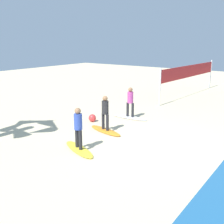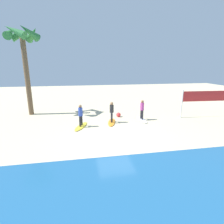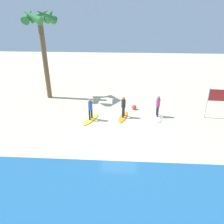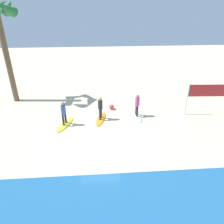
% 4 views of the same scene
% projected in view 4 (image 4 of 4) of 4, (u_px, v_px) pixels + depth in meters
% --- Properties ---
extents(ground_plane, '(60.00, 60.00, 0.00)m').
position_uv_depth(ground_plane, '(99.00, 140.00, 13.01)').
color(ground_plane, beige).
extents(surfboard_white, '(0.63, 2.12, 0.09)m').
position_uv_depth(surfboard_white, '(136.00, 116.00, 15.64)').
color(surfboard_white, white).
rests_on(surfboard_white, ground).
extents(surfer_white, '(0.32, 0.46, 1.64)m').
position_uv_depth(surfer_white, '(137.00, 104.00, 15.17)').
color(surfer_white, '#232328').
rests_on(surfer_white, surfboard_white).
extents(surfboard_orange, '(1.06, 2.17, 0.09)m').
position_uv_depth(surfboard_orange, '(101.00, 119.00, 15.20)').
color(surfboard_orange, orange).
rests_on(surfboard_orange, ground).
extents(surfer_orange, '(0.32, 0.45, 1.64)m').
position_uv_depth(surfer_orange, '(100.00, 107.00, 14.74)').
color(surfer_orange, '#232328').
rests_on(surfer_orange, surfboard_orange).
extents(surfboard_yellow, '(1.30, 2.16, 0.09)m').
position_uv_depth(surfboard_yellow, '(65.00, 124.00, 14.53)').
color(surfboard_yellow, yellow).
rests_on(surfboard_yellow, ground).
extents(surfer_yellow, '(0.32, 0.44, 1.64)m').
position_uv_depth(surfer_yellow, '(63.00, 112.00, 14.07)').
color(surfer_yellow, '#232328').
rests_on(surfer_yellow, surfboard_yellow).
extents(beach_ball, '(0.40, 0.40, 0.40)m').
position_uv_depth(beach_ball, '(112.00, 107.00, 16.56)').
color(beach_ball, '#E53838').
rests_on(beach_ball, ground).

